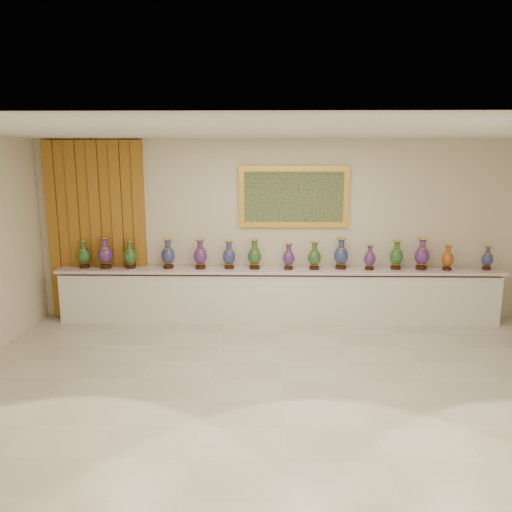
{
  "coord_description": "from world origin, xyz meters",
  "views": [
    {
      "loc": [
        -0.21,
        -5.75,
        2.72
      ],
      "look_at": [
        -0.36,
        1.7,
        1.22
      ],
      "focal_mm": 35.0,
      "sensor_mm": 36.0,
      "label": 1
    }
  ],
  "objects": [
    {
      "name": "vase_13",
      "position": [
        2.74,
        2.23,
        1.09
      ],
      "size": [
        0.21,
        0.21,
        0.41
      ],
      "rotation": [
        0.0,
        0.0,
        -0.13
      ],
      "color": "black",
      "rests_on": "counter"
    },
    {
      "name": "vase_2",
      "position": [
        -2.44,
        2.25,
        1.11
      ],
      "size": [
        0.22,
        0.22,
        0.46
      ],
      "rotation": [
        0.0,
        0.0,
        0.02
      ],
      "color": "black",
      "rests_on": "counter"
    },
    {
      "name": "vase_6",
      "position": [
        -0.39,
        2.25,
        1.12
      ],
      "size": [
        0.26,
        0.26,
        0.49
      ],
      "rotation": [
        0.0,
        0.0,
        -0.16
      ],
      "color": "black",
      "rests_on": "counter"
    },
    {
      "name": "vase_0",
      "position": [
        -3.22,
        2.27,
        1.11
      ],
      "size": [
        0.25,
        0.25,
        0.46
      ],
      "rotation": [
        0.0,
        0.0,
        -0.19
      ],
      "color": "black",
      "rests_on": "counter"
    },
    {
      "name": "vase_3",
      "position": [
        -1.82,
        2.28,
        1.12
      ],
      "size": [
        0.23,
        0.23,
        0.49
      ],
      "rotation": [
        0.0,
        0.0,
        -0.02
      ],
      "color": "black",
      "rests_on": "counter"
    },
    {
      "name": "vase_8",
      "position": [
        0.58,
        2.24,
        1.11
      ],
      "size": [
        0.22,
        0.22,
        0.46
      ],
      "rotation": [
        0.0,
        0.0,
        0.05
      ],
      "color": "black",
      "rests_on": "counter"
    },
    {
      "name": "vase_7",
      "position": [
        0.16,
        2.23,
        1.09
      ],
      "size": [
        0.25,
        0.25,
        0.43
      ],
      "rotation": [
        0.0,
        0.0,
        0.32
      ],
      "color": "black",
      "rests_on": "counter"
    },
    {
      "name": "vase_12",
      "position": [
        2.33,
        2.27,
        1.13
      ],
      "size": [
        0.31,
        0.31,
        0.51
      ],
      "rotation": [
        0.0,
        0.0,
        0.4
      ],
      "color": "black",
      "rests_on": "counter"
    },
    {
      "name": "vase_1",
      "position": [
        -2.85,
        2.25,
        1.13
      ],
      "size": [
        0.3,
        0.3,
        0.51
      ],
      "rotation": [
        0.0,
        0.0,
        -0.33
      ],
      "color": "black",
      "rests_on": "counter"
    },
    {
      "name": "vase_5",
      "position": [
        -0.81,
        2.27,
        1.11
      ],
      "size": [
        0.27,
        0.27,
        0.46
      ],
      "rotation": [
        0.0,
        0.0,
        -0.36
      ],
      "color": "black",
      "rests_on": "counter"
    },
    {
      "name": "vase_11",
      "position": [
        1.92,
        2.28,
        1.11
      ],
      "size": [
        0.22,
        0.22,
        0.47
      ],
      "rotation": [
        0.0,
        0.0,
        -0.0
      ],
      "color": "black",
      "rests_on": "counter"
    },
    {
      "name": "vase_9",
      "position": [
        1.02,
        2.29,
        1.13
      ],
      "size": [
        0.3,
        0.3,
        0.51
      ],
      "rotation": [
        0.0,
        0.0,
        0.32
      ],
      "color": "black",
      "rests_on": "counter"
    },
    {
      "name": "counter",
      "position": [
        0.0,
        2.27,
        0.44
      ],
      "size": [
        7.28,
        0.48,
        0.9
      ],
      "color": "white",
      "rests_on": "ground"
    },
    {
      "name": "vase_4",
      "position": [
        -1.29,
        2.25,
        1.12
      ],
      "size": [
        0.29,
        0.29,
        0.49
      ],
      "rotation": [
        0.0,
        0.0,
        -0.38
      ],
      "color": "black",
      "rests_on": "counter"
    },
    {
      "name": "room",
      "position": [
        -2.51,
        2.44,
        1.59
      ],
      "size": [
        8.0,
        8.0,
        8.0
      ],
      "color": "beige",
      "rests_on": "ground"
    },
    {
      "name": "ground",
      "position": [
        0.0,
        0.0,
        0.0
      ],
      "size": [
        8.0,
        8.0,
        0.0
      ],
      "primitive_type": "plane",
      "color": "beige",
      "rests_on": "ground"
    },
    {
      "name": "vase_14",
      "position": [
        3.4,
        2.27,
        1.08
      ],
      "size": [
        0.2,
        0.2,
        0.39
      ],
      "rotation": [
        0.0,
        0.0,
        0.11
      ],
      "color": "black",
      "rests_on": "counter"
    },
    {
      "name": "vase_10",
      "position": [
        1.48,
        2.23,
        1.08
      ],
      "size": [
        0.19,
        0.19,
        0.41
      ],
      "rotation": [
        0.0,
        0.0,
        0.0
      ],
      "color": "black",
      "rests_on": "counter"
    },
    {
      "name": "label_card",
      "position": [
        -2.38,
        2.13,
        0.9
      ],
      "size": [
        0.1,
        0.06,
        0.0
      ],
      "primitive_type": "cube",
      "color": "white",
      "rests_on": "counter"
    }
  ]
}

